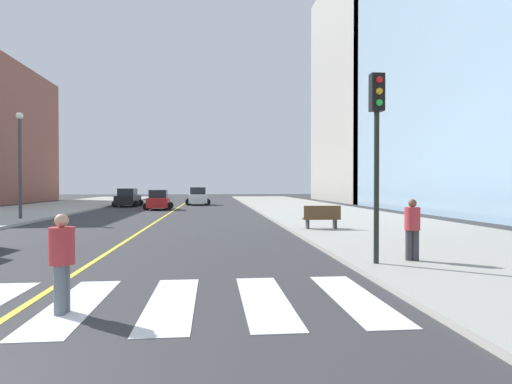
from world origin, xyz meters
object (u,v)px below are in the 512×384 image
object	(u,v)px
pedestrian_crossing	(62,259)
pedestrian_waiting_east	(412,227)
car_red_second	(159,200)
park_bench	(322,218)
car_white_fourth	(198,197)
traffic_light_near_corner	(377,131)
street_lamp	(20,155)
car_black_nearest	(128,198)

from	to	relation	value
pedestrian_crossing	pedestrian_waiting_east	distance (m)	9.02
car_red_second	park_bench	xyz separation A→B (m)	(10.26, -20.60, -0.17)
car_white_fourth	pedestrian_crossing	bearing A→B (deg)	86.25
park_bench	traffic_light_near_corner	bearing A→B (deg)	175.93
traffic_light_near_corner	park_bench	bearing A→B (deg)	-95.31
car_red_second	traffic_light_near_corner	size ratio (longest dim) A/B	0.82
car_red_second	street_lamp	xyz separation A→B (m)	(-7.18, -12.22, 3.30)
traffic_light_near_corner	pedestrian_crossing	distance (m)	8.28
car_black_nearest	park_bench	xyz separation A→B (m)	(14.18, -26.67, -0.21)
car_black_nearest	pedestrian_crossing	distance (m)	40.11
car_white_fourth	pedestrian_crossing	distance (m)	43.30
park_bench	pedestrian_waiting_east	bearing A→B (deg)	-176.94
park_bench	pedestrian_waiting_east	distance (m)	9.14
car_black_nearest	car_white_fourth	world-z (taller)	car_white_fourth
traffic_light_near_corner	pedestrian_waiting_east	world-z (taller)	traffic_light_near_corner
car_black_nearest	street_lamp	distance (m)	18.86
pedestrian_crossing	street_lamp	bearing A→B (deg)	29.15
car_black_nearest	traffic_light_near_corner	distance (m)	38.63
street_lamp	car_red_second	bearing A→B (deg)	59.55
car_red_second	car_white_fourth	distance (m)	10.28
car_black_nearest	pedestrian_crossing	bearing A→B (deg)	-79.26
car_black_nearest	park_bench	bearing A→B (deg)	-60.29
street_lamp	traffic_light_near_corner	bearing A→B (deg)	-47.18
car_white_fourth	street_lamp	bearing A→B (deg)	61.98
pedestrian_crossing	pedestrian_waiting_east	world-z (taller)	pedestrian_waiting_east
park_bench	street_lamp	size ratio (longest dim) A/B	0.27
pedestrian_crossing	traffic_light_near_corner	bearing A→B (deg)	-58.72
car_white_fourth	car_black_nearest	bearing A→B (deg)	24.50
car_red_second	street_lamp	bearing A→B (deg)	-121.97
pedestrian_crossing	car_white_fourth	bearing A→B (deg)	3.82
pedestrian_crossing	street_lamp	world-z (taller)	street_lamp
car_white_fourth	street_lamp	size ratio (longest dim) A/B	0.69
traffic_light_near_corner	park_bench	world-z (taller)	traffic_light_near_corner
pedestrian_waiting_east	park_bench	bearing A→B (deg)	-76.64
park_bench	pedestrian_crossing	bearing A→B (deg)	149.89
pedestrian_waiting_east	pedestrian_crossing	bearing A→B (deg)	36.59
pedestrian_crossing	pedestrian_waiting_east	size ratio (longest dim) A/B	1.02
car_white_fourth	street_lamp	distance (m)	24.54
car_black_nearest	car_white_fourth	xyz separation A→B (m)	(7.20, 3.68, 0.05)
car_red_second	park_bench	world-z (taller)	car_red_second
car_white_fourth	park_bench	world-z (taller)	car_white_fourth
car_red_second	street_lamp	distance (m)	14.55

